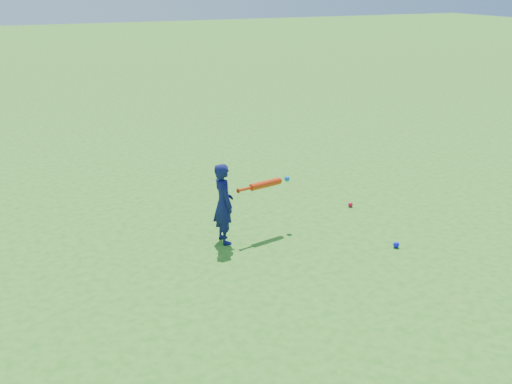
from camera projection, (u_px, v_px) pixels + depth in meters
ground at (179, 250)px, 7.07m from camera, size 80.00×80.00×0.00m
child at (224, 204)px, 7.13m from camera, size 0.25×0.38×1.05m
ground_ball_red at (350, 205)px, 8.41m from camera, size 0.07×0.07×0.07m
ground_ball_blue at (396, 245)px, 7.13m from camera, size 0.08×0.08×0.08m
bat_swing at (267, 184)px, 7.39m from camera, size 0.82×0.23×0.09m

